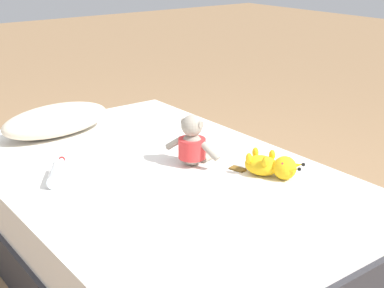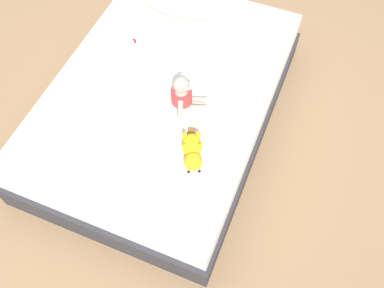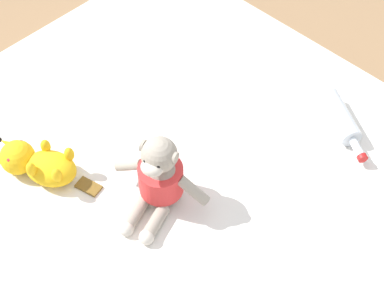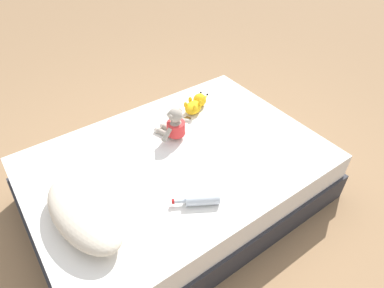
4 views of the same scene
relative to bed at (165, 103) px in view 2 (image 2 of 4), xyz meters
name	(u,v)px [view 2 (image 2 of 4)]	position (x,y,z in m)	size (l,w,h in m)	color
ground_plane	(167,120)	(0.00, 0.00, -0.19)	(16.00, 16.00, 0.00)	#93704C
bed	(165,103)	(0.00, 0.00, 0.00)	(1.32, 1.89, 0.39)	#2D2D33
pillow	(183,1)	(-0.14, 0.66, 0.28)	(0.62, 0.35, 0.15)	beige
plush_monkey	(183,94)	(0.18, -0.10, 0.30)	(0.24, 0.28, 0.24)	#9E9384
plush_yellow_creature	(192,152)	(0.36, -0.41, 0.25)	(0.20, 0.32, 0.10)	yellow
glass_bottle	(114,52)	(-0.39, 0.10, 0.23)	(0.17, 0.25, 0.06)	silver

